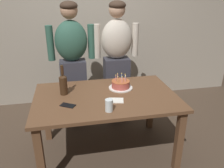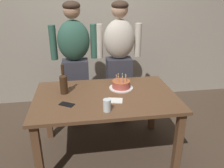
{
  "view_description": "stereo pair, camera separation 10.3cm",
  "coord_description": "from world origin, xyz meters",
  "px_view_note": "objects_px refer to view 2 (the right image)",
  "views": [
    {
      "loc": [
        -0.36,
        -2.13,
        1.77
      ],
      "look_at": [
        0.08,
        0.06,
        0.84
      ],
      "focal_mm": 36.23,
      "sensor_mm": 36.0,
      "label": 1
    },
    {
      "loc": [
        -0.26,
        -2.15,
        1.77
      ],
      "look_at": [
        0.08,
        0.06,
        0.84
      ],
      "focal_mm": 36.23,
      "sensor_mm": 36.0,
      "label": 2
    }
  ],
  "objects_px": {
    "wine_bottle": "(64,83)",
    "cell_phone": "(67,104)",
    "birthday_cake": "(121,85)",
    "person_woman_cardigan": "(119,62)",
    "water_glass_near": "(107,105)",
    "person_man_bearded": "(75,64)",
    "napkin_stack": "(115,100)"
  },
  "relations": [
    {
      "from": "wine_bottle",
      "to": "napkin_stack",
      "type": "xyz_separation_m",
      "value": [
        0.51,
        -0.27,
        -0.12
      ]
    },
    {
      "from": "person_woman_cardigan",
      "to": "napkin_stack",
      "type": "bearing_deg",
      "value": 77.28
    },
    {
      "from": "birthday_cake",
      "to": "person_man_bearded",
      "type": "relative_size",
      "value": 0.16
    },
    {
      "from": "wine_bottle",
      "to": "person_woman_cardigan",
      "type": "distance_m",
      "value": 0.96
    },
    {
      "from": "wine_bottle",
      "to": "napkin_stack",
      "type": "height_order",
      "value": "wine_bottle"
    },
    {
      "from": "birthday_cake",
      "to": "cell_phone",
      "type": "relative_size",
      "value": 1.87
    },
    {
      "from": "napkin_stack",
      "to": "person_woman_cardigan",
      "type": "distance_m",
      "value": 0.93
    },
    {
      "from": "wine_bottle",
      "to": "cell_phone",
      "type": "relative_size",
      "value": 2.24
    },
    {
      "from": "cell_phone",
      "to": "napkin_stack",
      "type": "height_order",
      "value": "same"
    },
    {
      "from": "person_woman_cardigan",
      "to": "birthday_cake",
      "type": "bearing_deg",
      "value": 81.99
    },
    {
      "from": "wine_bottle",
      "to": "cell_phone",
      "type": "xyz_separation_m",
      "value": [
        0.03,
        -0.28,
        -0.12
      ]
    },
    {
      "from": "birthday_cake",
      "to": "person_woman_cardigan",
      "type": "height_order",
      "value": "person_woman_cardigan"
    },
    {
      "from": "cell_phone",
      "to": "person_man_bearded",
      "type": "xyz_separation_m",
      "value": [
        0.09,
        0.91,
        0.13
      ]
    },
    {
      "from": "wine_bottle",
      "to": "cell_phone",
      "type": "bearing_deg",
      "value": -83.14
    },
    {
      "from": "birthday_cake",
      "to": "napkin_stack",
      "type": "height_order",
      "value": "birthday_cake"
    },
    {
      "from": "napkin_stack",
      "to": "person_woman_cardigan",
      "type": "height_order",
      "value": "person_woman_cardigan"
    },
    {
      "from": "wine_bottle",
      "to": "person_woman_cardigan",
      "type": "height_order",
      "value": "person_woman_cardigan"
    },
    {
      "from": "cell_phone",
      "to": "person_woman_cardigan",
      "type": "bearing_deg",
      "value": 84.88
    },
    {
      "from": "water_glass_near",
      "to": "wine_bottle",
      "type": "relative_size",
      "value": 0.36
    },
    {
      "from": "water_glass_near",
      "to": "cell_phone",
      "type": "bearing_deg",
      "value": 154.4
    },
    {
      "from": "water_glass_near",
      "to": "person_man_bearded",
      "type": "bearing_deg",
      "value": 104.46
    },
    {
      "from": "napkin_stack",
      "to": "person_woman_cardigan",
      "type": "bearing_deg",
      "value": 77.28
    },
    {
      "from": "water_glass_near",
      "to": "person_woman_cardigan",
      "type": "relative_size",
      "value": 0.07
    },
    {
      "from": "water_glass_near",
      "to": "wine_bottle",
      "type": "xyz_separation_m",
      "value": [
        -0.41,
        0.46,
        0.06
      ]
    },
    {
      "from": "wine_bottle",
      "to": "person_man_bearded",
      "type": "xyz_separation_m",
      "value": [
        0.12,
        0.63,
        0.01
      ]
    },
    {
      "from": "birthday_cake",
      "to": "person_woman_cardigan",
      "type": "distance_m",
      "value": 0.61
    },
    {
      "from": "birthday_cake",
      "to": "cell_phone",
      "type": "distance_m",
      "value": 0.68
    },
    {
      "from": "cell_phone",
      "to": "person_man_bearded",
      "type": "relative_size",
      "value": 0.09
    },
    {
      "from": "napkin_stack",
      "to": "birthday_cake",
      "type": "bearing_deg",
      "value": 68.42
    },
    {
      "from": "birthday_cake",
      "to": "water_glass_near",
      "type": "height_order",
      "value": "birthday_cake"
    },
    {
      "from": "water_glass_near",
      "to": "napkin_stack",
      "type": "relative_size",
      "value": 0.78
    },
    {
      "from": "water_glass_near",
      "to": "person_man_bearded",
      "type": "distance_m",
      "value": 1.13
    }
  ]
}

